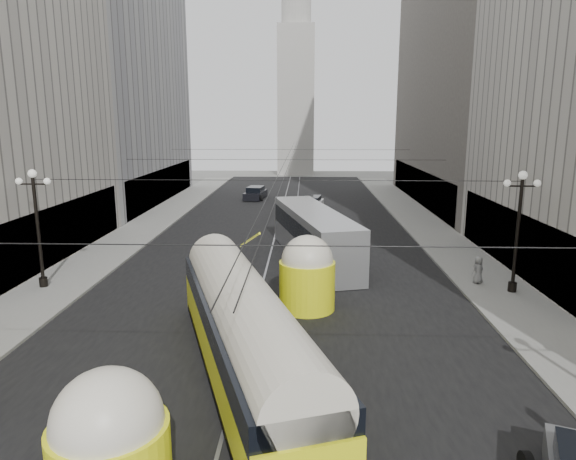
# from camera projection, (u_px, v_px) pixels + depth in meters

# --- Properties ---
(road) EXTENTS (20.00, 85.00, 0.02)m
(road) POSITION_uv_depth(u_px,v_px,m) (285.00, 233.00, 41.75)
(road) COLOR black
(road) RESTS_ON ground
(sidewalk_left) EXTENTS (4.00, 72.00, 0.15)m
(sidewalk_left) POSITION_uv_depth(u_px,v_px,m) (152.00, 223.00, 45.54)
(sidewalk_left) COLOR gray
(sidewalk_left) RESTS_ON ground
(sidewalk_right) EXTENTS (4.00, 72.00, 0.15)m
(sidewalk_right) POSITION_uv_depth(u_px,v_px,m) (424.00, 225.00, 44.76)
(sidewalk_right) COLOR gray
(sidewalk_right) RESTS_ON ground
(rail_left) EXTENTS (0.12, 85.00, 0.04)m
(rail_left) POSITION_uv_depth(u_px,v_px,m) (276.00, 233.00, 41.77)
(rail_left) COLOR gray
(rail_left) RESTS_ON ground
(rail_right) EXTENTS (0.12, 85.00, 0.04)m
(rail_right) POSITION_uv_depth(u_px,v_px,m) (294.00, 233.00, 41.72)
(rail_right) COLOR gray
(rail_right) RESTS_ON ground
(building_left_far) EXTENTS (12.60, 28.60, 28.60)m
(building_left_far) POSITION_uv_depth(u_px,v_px,m) (103.00, 69.00, 54.54)
(building_left_far) COLOR #999999
(building_left_far) RESTS_ON ground
(building_right_far) EXTENTS (12.60, 32.60, 32.60)m
(building_right_far) POSITION_uv_depth(u_px,v_px,m) (484.00, 48.00, 52.82)
(building_right_far) COLOR #514C47
(building_right_far) RESTS_ON ground
(distant_tower) EXTENTS (6.00, 6.00, 31.36)m
(distant_tower) POSITION_uv_depth(u_px,v_px,m) (296.00, 83.00, 85.02)
(distant_tower) COLOR #B2AFA8
(distant_tower) RESTS_ON ground
(lamppost_left_mid) EXTENTS (1.86, 0.44, 6.37)m
(lamppost_left_mid) POSITION_uv_depth(u_px,v_px,m) (37.00, 222.00, 27.20)
(lamppost_left_mid) COLOR black
(lamppost_left_mid) RESTS_ON sidewalk_left
(lamppost_right_mid) EXTENTS (1.86, 0.44, 6.37)m
(lamppost_right_mid) POSITION_uv_depth(u_px,v_px,m) (518.00, 225.00, 26.38)
(lamppost_right_mid) COLOR black
(lamppost_right_mid) RESTS_ON sidewalk_right
(catenary) EXTENTS (25.00, 72.00, 0.23)m
(catenary) POSITION_uv_depth(u_px,v_px,m) (286.00, 162.00, 39.52)
(catenary) COLOR black
(catenary) RESTS_ON ground
(streetcar) EXTENTS (7.17, 16.28, 3.73)m
(streetcar) POSITION_uv_depth(u_px,v_px,m) (244.00, 329.00, 18.08)
(streetcar) COLOR #FAFF16
(streetcar) RESTS_ON ground
(city_bus) EXTENTS (5.78, 13.42, 3.30)m
(city_bus) POSITION_uv_depth(u_px,v_px,m) (314.00, 233.00, 33.38)
(city_bus) COLOR #A9AAAE
(city_bus) RESTS_ON ground
(sedan_white_far) EXTENTS (2.63, 4.69, 1.40)m
(sedan_white_far) POSITION_uv_depth(u_px,v_px,m) (312.00, 204.00, 52.58)
(sedan_white_far) COLOR white
(sedan_white_far) RESTS_ON ground
(sedan_dark_far) EXTENTS (2.51, 4.84, 1.46)m
(sedan_dark_far) POSITION_uv_depth(u_px,v_px,m) (255.00, 193.00, 59.75)
(sedan_dark_far) COLOR black
(sedan_dark_far) RESTS_ON ground
(pedestrian_crossing_a) EXTENTS (0.54, 0.71, 1.75)m
(pedestrian_crossing_a) POSITION_uv_depth(u_px,v_px,m) (110.00, 440.00, 13.35)
(pedestrian_crossing_a) COLOR black
(pedestrian_crossing_a) RESTS_ON ground
(pedestrian_sidewalk_right) EXTENTS (0.86, 0.71, 1.51)m
(pedestrian_sidewalk_right) POSITION_uv_depth(u_px,v_px,m) (478.00, 270.00, 28.35)
(pedestrian_sidewalk_right) COLOR gray
(pedestrian_sidewalk_right) RESTS_ON sidewalk_right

